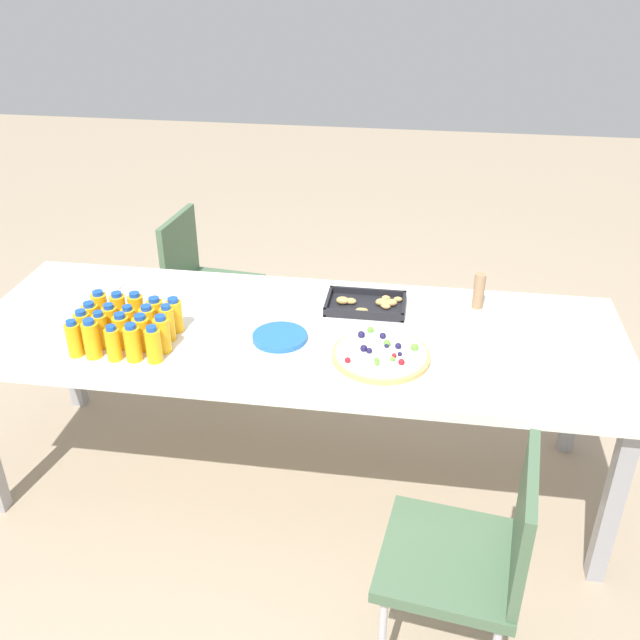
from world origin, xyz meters
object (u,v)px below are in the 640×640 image
at_px(juice_bottle_12, 129,323).
at_px(juice_bottle_14, 168,323).
at_px(cardboard_tube, 479,291).
at_px(fruit_pizza, 381,355).
at_px(juice_bottle_15, 100,309).
at_px(plate_stack, 280,337).
at_px(juice_bottle_3, 133,343).
at_px(chair_near_right, 475,552).
at_px(juice_bottle_11, 111,321).
at_px(juice_bottle_16, 119,310).
at_px(juice_bottle_10, 91,319).
at_px(juice_bottle_7, 122,331).
at_px(juice_bottle_2, 113,344).
at_px(juice_bottle_19, 175,315).
at_px(juice_bottle_18, 156,315).
at_px(snack_tray, 367,305).
at_px(party_table, 295,342).
at_px(napkin_stack, 100,290).
at_px(juice_bottle_6, 101,330).
at_px(chair_far_left, 203,279).
at_px(juice_bottle_13, 148,323).
at_px(juice_bottle_9, 162,335).
at_px(juice_bottle_4, 154,345).
at_px(juice_bottle_8, 142,333).
at_px(juice_bottle_1, 92,339).
at_px(juice_bottle_17, 137,311).

height_order(juice_bottle_12, juice_bottle_14, juice_bottle_14).
bearing_deg(cardboard_tube, fruit_pizza, -129.06).
bearing_deg(juice_bottle_15, plate_stack, -0.64).
relative_size(juice_bottle_3, plate_stack, 0.70).
distance_m(chair_near_right, juice_bottle_11, 1.51).
bearing_deg(juice_bottle_16, juice_bottle_10, -138.00).
bearing_deg(juice_bottle_10, juice_bottle_7, -25.66).
bearing_deg(juice_bottle_2, juice_bottle_11, 115.93).
relative_size(juice_bottle_2, juice_bottle_19, 0.98).
bearing_deg(juice_bottle_18, juice_bottle_16, 179.32).
xyz_separation_m(juice_bottle_11, juice_bottle_16, (0.00, 0.08, 0.01)).
bearing_deg(juice_bottle_11, snack_tray, 21.66).
bearing_deg(party_table, juice_bottle_18, -171.72).
bearing_deg(snack_tray, napkin_stack, -178.73).
xyz_separation_m(juice_bottle_7, juice_bottle_12, (0.00, 0.07, -0.00)).
bearing_deg(chair_near_right, juice_bottle_6, 74.87).
xyz_separation_m(chair_far_left, cardboard_tube, (1.33, -0.54, 0.31)).
height_order(juice_bottle_11, juice_bottle_18, juice_bottle_18).
height_order(juice_bottle_13, juice_bottle_16, juice_bottle_16).
relative_size(juice_bottle_10, juice_bottle_14, 0.92).
distance_m(chair_near_right, juice_bottle_3, 1.33).
distance_m(juice_bottle_19, fruit_pizza, 0.79).
relative_size(juice_bottle_16, fruit_pizza, 0.41).
distance_m(juice_bottle_13, juice_bottle_18, 0.07).
height_order(juice_bottle_14, cardboard_tube, cardboard_tube).
distance_m(juice_bottle_15, juice_bottle_19, 0.29).
relative_size(juice_bottle_6, snack_tray, 0.45).
bearing_deg(juice_bottle_12, cardboard_tube, 18.56).
bearing_deg(plate_stack, juice_bottle_16, 179.24).
bearing_deg(juice_bottle_19, juice_bottle_9, -88.21).
bearing_deg(juice_bottle_7, juice_bottle_11, 136.29).
height_order(chair_far_left, napkin_stack, chair_far_left).
distance_m(chair_far_left, juice_bottle_4, 1.17).
xyz_separation_m(juice_bottle_12, fruit_pizza, (0.94, -0.00, -0.05)).
distance_m(juice_bottle_6, juice_bottle_13, 0.17).
relative_size(juice_bottle_18, juice_bottle_19, 0.97).
relative_size(juice_bottle_12, juice_bottle_19, 0.96).
bearing_deg(snack_tray, juice_bottle_19, -157.37).
relative_size(fruit_pizza, plate_stack, 1.72).
bearing_deg(juice_bottle_6, juice_bottle_8, 2.62).
distance_m(party_table, juice_bottle_2, 0.68).
height_order(chair_near_right, juice_bottle_1, juice_bottle_1).
bearing_deg(juice_bottle_2, juice_bottle_15, 122.85).
distance_m(chair_near_right, juice_bottle_19, 1.36).
height_order(juice_bottle_2, cardboard_tube, cardboard_tube).
bearing_deg(juice_bottle_17, snack_tray, 18.48).
relative_size(juice_bottle_11, juice_bottle_17, 0.91).
height_order(chair_near_right, juice_bottle_9, juice_bottle_9).
distance_m(juice_bottle_17, napkin_stack, 0.38).
height_order(juice_bottle_12, napkin_stack, juice_bottle_12).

